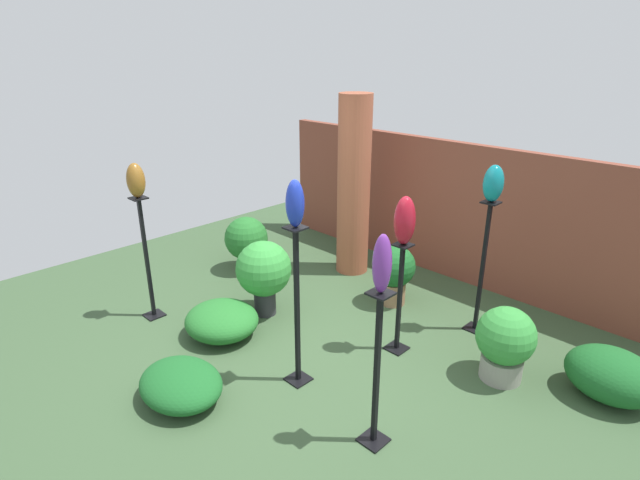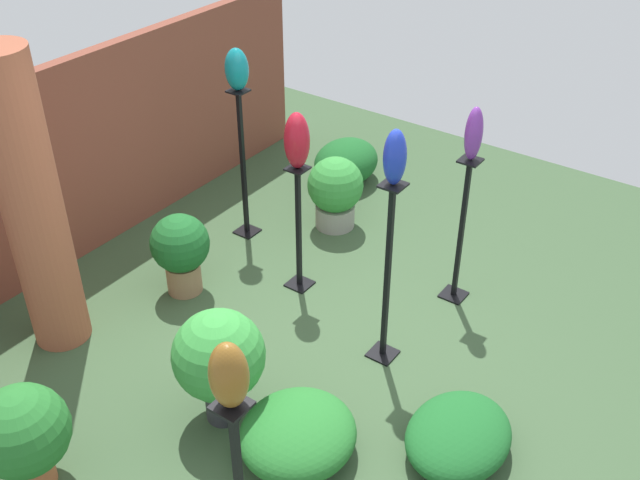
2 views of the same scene
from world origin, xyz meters
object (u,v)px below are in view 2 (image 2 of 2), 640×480
at_px(brick_pillar, 33,208).
at_px(art_vase_violet, 474,134).
at_px(pedestal_teal, 243,170).
at_px(art_vase_bronze, 229,375).
at_px(art_vase_ruby, 297,141).
at_px(potted_plant_walkway_edge, 180,249).
at_px(pedestal_violet, 461,237).
at_px(art_vase_teal, 237,69).
at_px(potted_plant_mid_left, 219,358).
at_px(potted_plant_front_left, 335,190).
at_px(pedestal_cobalt, 387,282).
at_px(potted_plant_near_pillar, 23,433).
at_px(art_vase_cobalt, 395,157).
at_px(pedestal_ruby, 299,234).

relative_size(brick_pillar, art_vase_violet, 5.47).
distance_m(pedestal_teal, art_vase_bronze, 3.68).
relative_size(art_vase_ruby, potted_plant_walkway_edge, 0.64).
bearing_deg(pedestal_violet, art_vase_teal, 97.29).
relative_size(potted_plant_mid_left, potted_plant_front_left, 1.23).
xyz_separation_m(art_vase_violet, potted_plant_front_left, (0.32, 1.44, -1.11)).
height_order(art_vase_violet, art_vase_bronze, art_vase_bronze).
bearing_deg(art_vase_ruby, pedestal_cobalt, -107.82).
bearing_deg(potted_plant_mid_left, potted_plant_walkway_edge, 54.31).
bearing_deg(brick_pillar, pedestal_teal, -6.44).
distance_m(potted_plant_mid_left, potted_plant_near_pillar, 1.25).
relative_size(pedestal_violet, pedestal_cobalt, 0.86).
distance_m(art_vase_teal, art_vase_violet, 2.07).
xyz_separation_m(pedestal_cobalt, art_vase_bronze, (-2.01, -0.36, 0.88)).
bearing_deg(art_vase_cobalt, pedestal_cobalt, 0.00).
distance_m(pedestal_teal, art_vase_ruby, 1.20).
bearing_deg(potted_plant_near_pillar, pedestal_teal, 14.74).
height_order(art_vase_teal, art_vase_bronze, art_vase_teal).
relative_size(brick_pillar, pedestal_cobalt, 1.56).
relative_size(art_vase_teal, potted_plant_mid_left, 0.42).
bearing_deg(pedestal_cobalt, art_vase_cobalt, 0.00).
bearing_deg(potted_plant_near_pillar, art_vase_ruby, -2.64).
distance_m(pedestal_ruby, art_vase_violet, 1.63).
bearing_deg(brick_pillar, potted_plant_front_left, -18.05).
bearing_deg(pedestal_teal, art_vase_violet, -82.71).
xyz_separation_m(art_vase_teal, potted_plant_mid_left, (-1.87, -1.37, -1.09)).
xyz_separation_m(pedestal_violet, art_vase_ruby, (-0.63, 1.15, 0.78)).
bearing_deg(art_vase_cobalt, pedestal_teal, 70.02).
bearing_deg(potted_plant_mid_left, pedestal_violet, -17.51).
bearing_deg(pedestal_teal, art_vase_bronze, -139.78).
relative_size(art_vase_teal, potted_plant_near_pillar, 0.49).
height_order(pedestal_cobalt, art_vase_teal, art_vase_teal).
height_order(pedestal_ruby, art_vase_ruby, art_vase_ruby).
xyz_separation_m(pedestal_ruby, potted_plant_front_left, (0.96, 0.29, -0.13)).
height_order(pedestal_violet, art_vase_ruby, art_vase_ruby).
bearing_deg(potted_plant_front_left, potted_plant_mid_left, -162.71).
height_order(pedestal_teal, potted_plant_near_pillar, pedestal_teal).
distance_m(art_vase_violet, potted_plant_walkway_edge, 2.52).
height_order(art_vase_ruby, art_vase_bronze, art_vase_bronze).
bearing_deg(art_vase_bronze, potted_plant_mid_left, 47.48).
height_order(brick_pillar, pedestal_violet, brick_pillar).
height_order(art_vase_cobalt, potted_plant_mid_left, art_vase_cobalt).
bearing_deg(pedestal_violet, potted_plant_near_pillar, 158.63).
height_order(pedestal_ruby, pedestal_violet, pedestal_violet).
height_order(art_vase_ruby, potted_plant_mid_left, art_vase_ruby).
relative_size(pedestal_cobalt, art_vase_teal, 4.07).
bearing_deg(art_vase_violet, art_vase_teal, 97.29).
bearing_deg(art_vase_teal, art_vase_violet, -82.71).
bearing_deg(art_vase_bronze, art_vase_cobalt, 10.10).
distance_m(pedestal_violet, art_vase_cobalt, 1.46).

